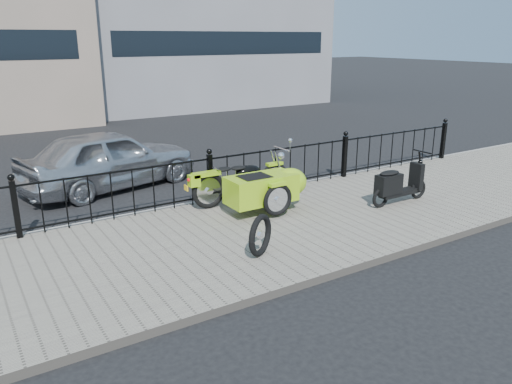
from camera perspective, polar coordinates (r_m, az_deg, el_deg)
ground at (r=8.94m, az=-1.37°, el=-4.04°), size 120.00×120.00×0.00m
sidewalk at (r=8.53m, az=0.36°, el=-4.69°), size 30.00×3.80×0.12m
curb at (r=10.11m, az=-5.56°, el=-1.19°), size 30.00×0.10×0.12m
iron_fence at (r=9.84m, az=-5.28°, el=1.50°), size 14.11×0.11×1.08m
motorcycle_sidecar at (r=9.36m, az=1.06°, el=0.80°), size 2.28×1.48×0.98m
scooter at (r=10.07m, az=15.82°, el=0.79°), size 1.46×0.43×0.99m
spare_tire at (r=7.42m, az=0.49°, el=-4.96°), size 0.60×0.41×0.65m
sedan_car at (r=11.56m, az=-16.41°, el=3.66°), size 4.19×2.46×1.34m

